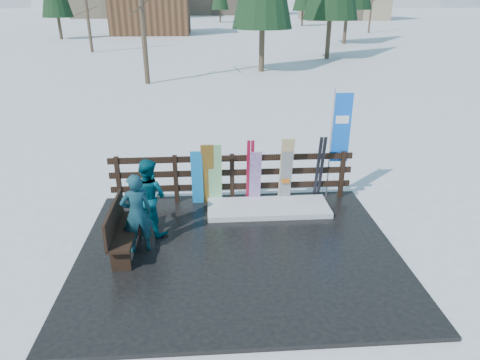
{
  "coord_description": "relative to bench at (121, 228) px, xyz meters",
  "views": [
    {
      "loc": [
        -0.46,
        -6.95,
        4.5
      ],
      "look_at": [
        0.1,
        1.0,
        1.1
      ],
      "focal_mm": 32.0,
      "sensor_mm": 36.0,
      "label": 1
    }
  ],
  "objects": [
    {
      "name": "snowboard_1",
      "position": [
        1.77,
        1.9,
        0.24
      ],
      "size": [
        0.3,
        0.34,
        1.51
      ],
      "primitive_type": "cube",
      "rotation": [
        0.21,
        0.0,
        0.0
      ],
      "color": "white",
      "rests_on": "deck"
    },
    {
      "name": "person_front",
      "position": [
        0.3,
        0.05,
        0.26
      ],
      "size": [
        0.66,
        0.54,
        1.56
      ],
      "primitive_type": "imported",
      "rotation": [
        0.0,
        0.0,
        3.48
      ],
      "color": "#18585B",
      "rests_on": "deck"
    },
    {
      "name": "snowboard_4",
      "position": [
        3.39,
        1.9,
        0.14
      ],
      "size": [
        0.27,
        0.22,
        1.3
      ],
      "primitive_type": "cube",
      "rotation": [
        0.15,
        0.0,
        0.0
      ],
      "color": "black",
      "rests_on": "deck"
    },
    {
      "name": "snowboard_2",
      "position": [
        1.61,
        1.9,
        0.24
      ],
      "size": [
        0.28,
        0.35,
        1.51
      ],
      "primitive_type": "cube",
      "rotation": [
        0.21,
        0.0,
        0.0
      ],
      "color": "#FFA82D",
      "rests_on": "deck"
    },
    {
      "name": "snowboard_5",
      "position": [
        3.38,
        1.9,
        0.29
      ],
      "size": [
        0.29,
        0.33,
        1.61
      ],
      "primitive_type": "cube",
      "rotation": [
        0.19,
        0.0,
        0.0
      ],
      "color": "silver",
      "rests_on": "deck"
    },
    {
      "name": "rental_flag",
      "position": [
        4.61,
        2.17,
        1.09
      ],
      "size": [
        0.45,
        0.04,
        2.6
      ],
      "color": "silver",
      "rests_on": "deck"
    },
    {
      "name": "ski_pair_a",
      "position": [
        2.57,
        1.97,
        0.26
      ],
      "size": [
        0.16,
        0.27,
        1.56
      ],
      "color": "#AC1534",
      "rests_on": "deck"
    },
    {
      "name": "person_back",
      "position": [
        0.44,
        0.74,
        0.28
      ],
      "size": [
        0.97,
        0.92,
        1.58
      ],
      "primitive_type": "imported",
      "rotation": [
        0.0,
        0.0,
        2.56
      ],
      "color": "#075061",
      "rests_on": "deck"
    },
    {
      "name": "snowboard_3",
      "position": [
        2.68,
        1.9,
        0.14
      ],
      "size": [
        0.26,
        0.26,
        1.31
      ],
      "primitive_type": "cube",
      "rotation": [
        0.18,
        0.0,
        0.0
      ],
      "color": "white",
      "rests_on": "deck"
    },
    {
      "name": "ski_pair_b",
      "position": [
        4.18,
        1.97,
        0.29
      ],
      "size": [
        0.17,
        0.32,
        1.61
      ],
      "color": "black",
      "rests_on": "deck"
    },
    {
      "name": "bench",
      "position": [
        0.0,
        0.0,
        0.0
      ],
      "size": [
        0.41,
        1.5,
        0.97
      ],
      "color": "black",
      "rests_on": "deck"
    },
    {
      "name": "deck",
      "position": [
        2.17,
        -0.08,
        -0.56
      ],
      "size": [
        6.0,
        5.0,
        0.08
      ],
      "primitive_type": "cube",
      "color": "black",
      "rests_on": "ground"
    },
    {
      "name": "snow_patch",
      "position": [
        2.95,
        1.52,
        -0.46
      ],
      "size": [
        2.72,
        1.0,
        0.12
      ],
      "primitive_type": "cube",
      "color": "white",
      "rests_on": "deck"
    },
    {
      "name": "snowboard_0",
      "position": [
        1.37,
        1.9,
        0.16
      ],
      "size": [
        0.26,
        0.28,
        1.36
      ],
      "primitive_type": "cube",
      "rotation": [
        0.19,
        0.0,
        0.0
      ],
      "color": "#1A94F2",
      "rests_on": "deck"
    },
    {
      "name": "fence",
      "position": [
        2.17,
        2.12,
        0.14
      ],
      "size": [
        5.6,
        0.1,
        1.15
      ],
      "color": "black",
      "rests_on": "deck"
    },
    {
      "name": "ground",
      "position": [
        2.17,
        -0.08,
        -0.6
      ],
      "size": [
        700.0,
        700.0,
        0.0
      ],
      "primitive_type": "plane",
      "color": "white",
      "rests_on": "ground"
    }
  ]
}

